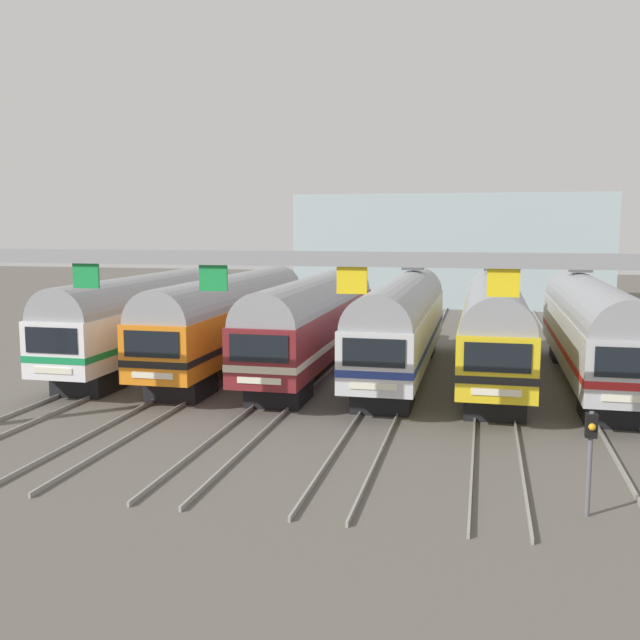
{
  "coord_description": "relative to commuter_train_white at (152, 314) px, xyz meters",
  "views": [
    {
      "loc": [
        5.92,
        -34.39,
        7.22
      ],
      "look_at": [
        -1.4,
        -2.04,
        2.89
      ],
      "focal_mm": 40.76,
      "sensor_mm": 36.0,
      "label": 1
    }
  ],
  "objects": [
    {
      "name": "ground_plane",
      "position": [
        10.76,
        0.01,
        -2.69
      ],
      "size": [
        160.0,
        160.0,
        0.0
      ],
      "primitive_type": "plane",
      "color": "#5B564F"
    },
    {
      "name": "track_bed",
      "position": [
        10.76,
        17.01,
        -2.61
      ],
      "size": [
        23.03,
        70.0,
        0.15
      ],
      "color": "gray",
      "rests_on": "ground"
    },
    {
      "name": "commuter_train_white",
      "position": [
        0.0,
        0.0,
        0.0
      ],
      "size": [
        2.88,
        18.06,
        4.77
      ],
      "color": "white",
      "rests_on": "ground"
    },
    {
      "name": "commuter_train_orange",
      "position": [
        4.31,
        0.0,
        0.0
      ],
      "size": [
        2.88,
        18.06,
        4.77
      ],
      "color": "orange",
      "rests_on": "ground"
    },
    {
      "name": "commuter_train_maroon",
      "position": [
        8.61,
        0.0,
        0.0
      ],
      "size": [
        2.88,
        18.06,
        4.77
      ],
      "color": "maroon",
      "rests_on": "ground"
    },
    {
      "name": "commuter_train_silver",
      "position": [
        12.92,
        0.0,
        0.0
      ],
      "size": [
        2.88,
        18.06,
        5.05
      ],
      "color": "silver",
      "rests_on": "ground"
    },
    {
      "name": "commuter_train_yellow",
      "position": [
        17.22,
        0.0,
        0.0
      ],
      "size": [
        2.88,
        18.06,
        5.05
      ],
      "color": "gold",
      "rests_on": "ground"
    },
    {
      "name": "commuter_train_stainless",
      "position": [
        21.53,
        0.0,
        0.0
      ],
      "size": [
        2.88,
        18.06,
        5.05
      ],
      "color": "#B2B5BA",
      "rests_on": "ground"
    },
    {
      "name": "catenary_gantry",
      "position": [
        10.76,
        -13.49,
        2.69
      ],
      "size": [
        26.77,
        0.44,
        6.97
      ],
      "color": "gray",
      "rests_on": "ground"
    },
    {
      "name": "yard_signal_mast",
      "position": [
        19.38,
        -15.96,
        -0.81
      ],
      "size": [
        0.28,
        0.35,
        2.68
      ],
      "color": "#59595E",
      "rests_on": "ground"
    },
    {
      "name": "maintenance_building",
      "position": [
        13.63,
        33.94,
        2.3
      ],
      "size": [
        27.48,
        10.0,
        9.97
      ],
      "primitive_type": "cube",
      "color": "#9EB2B7",
      "rests_on": "ground"
    }
  ]
}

